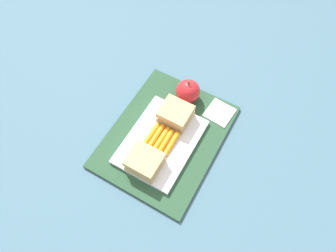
{
  "coord_description": "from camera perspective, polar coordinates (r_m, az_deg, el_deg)",
  "views": [
    {
      "loc": [
        -0.32,
        -0.19,
        0.75
      ],
      "look_at": [
        0.01,
        0.0,
        0.04
      ],
      "focal_mm": 33.12,
      "sensor_mm": 36.0,
      "label": 1
    }
  ],
  "objects": [
    {
      "name": "sandwich_half_right",
      "position": [
        0.82,
        1.4,
        2.22
      ],
      "size": [
        0.07,
        0.08,
        0.04
      ],
      "color": "tan",
      "rests_on": "food_tray"
    },
    {
      "name": "paper_napkin",
      "position": [
        0.87,
        9.47,
        2.45
      ],
      "size": [
        0.08,
        0.08,
        0.0
      ],
      "primitive_type": "cube",
      "rotation": [
        0.0,
        0.0,
        -0.09
      ],
      "color": "white",
      "rests_on": "lunchbag_mat"
    },
    {
      "name": "ground_plane",
      "position": [
        0.84,
        -0.42,
        -2.04
      ],
      "size": [
        2.4,
        2.4,
        0.0
      ],
      "primitive_type": "plane",
      "color": "#42667A"
    },
    {
      "name": "lunchbag_mat",
      "position": [
        0.83,
        -0.42,
        -1.88
      ],
      "size": [
        0.36,
        0.28,
        0.01
      ],
      "primitive_type": "cube",
      "color": "#284C33",
      "rests_on": "ground_plane"
    },
    {
      "name": "apple",
      "position": [
        0.86,
        3.68,
        6.41
      ],
      "size": [
        0.07,
        0.07,
        0.08
      ],
      "color": "red",
      "rests_on": "lunchbag_mat"
    },
    {
      "name": "sandwich_half_left",
      "position": [
        0.76,
        -4.32,
        -6.56
      ],
      "size": [
        0.07,
        0.08,
        0.04
      ],
      "color": "tan",
      "rests_on": "food_tray"
    },
    {
      "name": "food_tray",
      "position": [
        0.81,
        -1.31,
        -2.9
      ],
      "size": [
        0.23,
        0.17,
        0.01
      ],
      "primitive_type": "cube",
      "color": "white",
      "rests_on": "lunchbag_mat"
    },
    {
      "name": "carrot_sticks_bundle",
      "position": [
        0.8,
        -1.34,
        -2.49
      ],
      "size": [
        0.08,
        0.07,
        0.02
      ],
      "color": "orange",
      "rests_on": "food_tray"
    }
  ]
}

